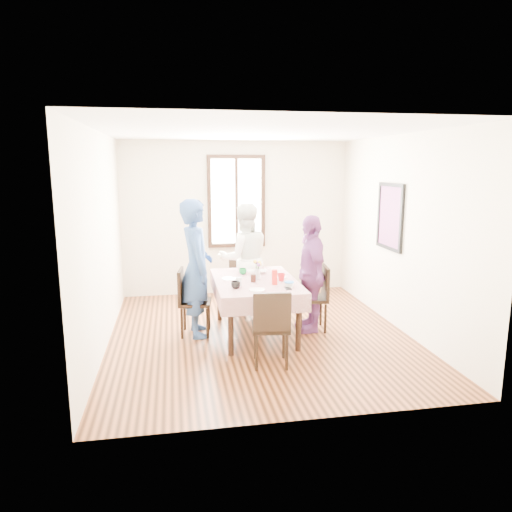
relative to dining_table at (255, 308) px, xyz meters
name	(u,v)px	position (x,y,z in m)	size (l,w,h in m)	color
ground	(259,334)	(0.05, -0.03, -0.38)	(4.50, 4.50, 0.00)	black
back_wall	(236,218)	(0.05, 2.22, 0.98)	(4.00, 4.00, 0.00)	beige
right_wall	(401,233)	(2.05, -0.03, 0.98)	(4.50, 4.50, 0.00)	beige
window_frame	(236,202)	(0.05, 2.20, 1.27)	(1.02, 0.06, 1.62)	black
window_pane	(236,201)	(0.05, 2.21, 1.27)	(0.90, 0.02, 1.50)	white
art_poster	(390,217)	(2.03, 0.27, 1.18)	(0.04, 0.76, 0.96)	red
dining_table	(255,308)	(0.00, 0.00, 0.00)	(0.96, 1.49, 0.75)	black
tablecloth	(255,280)	(0.00, 0.00, 0.38)	(1.08, 1.61, 0.01)	#550009
chair_left	(195,302)	(-0.80, 0.14, 0.08)	(0.42, 0.42, 0.91)	black
chair_right	(311,298)	(0.80, 0.05, 0.08)	(0.42, 0.42, 0.91)	black
chair_far	(244,284)	(0.00, 1.02, 0.08)	(0.42, 0.42, 0.91)	black
chair_near	(271,327)	(0.00, -1.02, 0.08)	(0.42, 0.42, 0.91)	black
person_left	(196,268)	(-0.78, 0.14, 0.55)	(0.67, 0.44, 1.85)	navy
person_far	(244,259)	(0.00, 1.00, 0.48)	(0.83, 0.65, 1.71)	white
person_right	(310,273)	(0.78, 0.05, 0.44)	(0.95, 0.40, 1.62)	#783A79
mug_black	(236,285)	(-0.32, -0.40, 0.43)	(0.12, 0.12, 0.09)	black
mug_flag	(281,277)	(0.33, -0.12, 0.44)	(0.11, 0.11, 0.10)	red
mug_green	(243,271)	(-0.12, 0.36, 0.43)	(0.11, 0.11, 0.08)	#0C7226
serving_bowl	(260,272)	(0.14, 0.38, 0.41)	(0.18, 0.18, 0.05)	white
juice_carton	(275,277)	(0.20, -0.29, 0.48)	(0.06, 0.06, 0.20)	red
butter_tub	(289,285)	(0.36, -0.43, 0.41)	(0.11, 0.11, 0.05)	white
jam_jar	(253,278)	(-0.05, -0.10, 0.44)	(0.07, 0.07, 0.10)	black
drinking_glass	(239,281)	(-0.26, -0.25, 0.44)	(0.08, 0.08, 0.11)	silver
smartphone	(288,288)	(0.32, -0.52, 0.39)	(0.07, 0.14, 0.01)	black
flower_vase	(257,274)	(0.03, 0.03, 0.46)	(0.07, 0.07, 0.15)	silver
plate_left	(230,279)	(-0.33, 0.11, 0.39)	(0.20, 0.20, 0.01)	white
plate_right	(280,277)	(0.35, 0.07, 0.39)	(0.20, 0.20, 0.01)	white
plate_far	(249,270)	(0.00, 0.56, 0.39)	(0.20, 0.20, 0.01)	white
plate_near	(257,290)	(-0.07, -0.53, 0.39)	(0.20, 0.20, 0.01)	white
butter_lid	(289,282)	(0.36, -0.43, 0.45)	(0.12, 0.12, 0.01)	blue
flower_bunch	(257,265)	(0.03, 0.03, 0.58)	(0.09, 0.09, 0.10)	yellow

